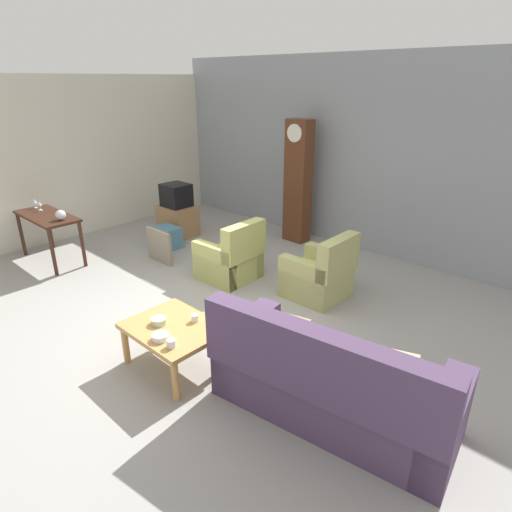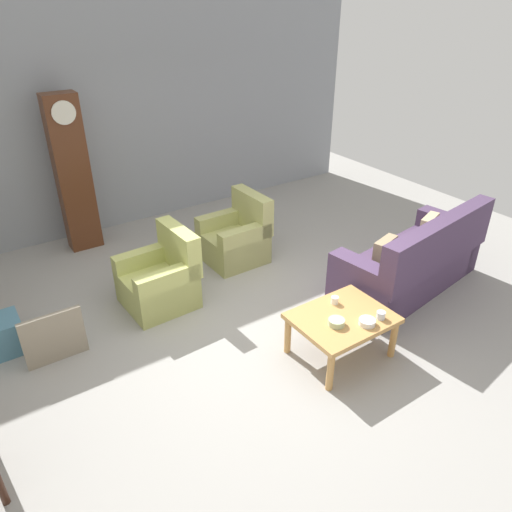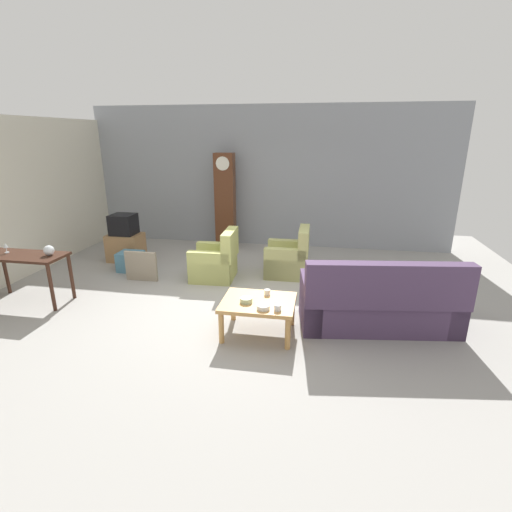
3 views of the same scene
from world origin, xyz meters
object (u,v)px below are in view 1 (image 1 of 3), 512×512
at_px(console_table_dark, 48,222).
at_px(glass_dome_cloche, 61,215).
at_px(tv_crt, 176,195).
at_px(bowl_shallow_green, 159,321).
at_px(coffee_table_wood, 174,332).
at_px(bowl_white_stacked, 160,337).
at_px(wine_glass_mid, 39,204).
at_px(couch_floral, 330,385).
at_px(tv_stand_cabinet, 178,220).
at_px(grandfather_clock, 298,182).
at_px(armchair_olive_near, 231,259).
at_px(cup_white_porcelain, 195,318).
at_px(storage_box_blue, 166,238).
at_px(framed_picture_leaning, 159,246).
at_px(cup_blue_rimmed, 171,343).
at_px(wine_glass_tall, 35,202).
at_px(armchair_olive_far, 320,276).

distance_m(console_table_dark, glass_dome_cloche, 0.48).
xyz_separation_m(tv_crt, bowl_shallow_green, (3.13, -2.64, -0.27)).
xyz_separation_m(coffee_table_wood, tv_crt, (-3.28, 2.57, 0.37)).
bearing_deg(console_table_dark, bowl_white_stacked, -8.83).
bearing_deg(wine_glass_mid, coffee_table_wood, -5.68).
distance_m(couch_floral, tv_stand_cabinet, 5.32).
bearing_deg(bowl_white_stacked, wine_glass_mid, 171.33).
bearing_deg(grandfather_clock, coffee_table_wood, -69.69).
relative_size(tv_crt, bowl_shallow_green, 2.97).
relative_size(console_table_dark, tv_crt, 2.71).
xyz_separation_m(armchair_olive_near, tv_stand_cabinet, (-2.16, 0.69, -0.02)).
relative_size(console_table_dark, tv_stand_cabinet, 1.91).
bearing_deg(wine_glass_mid, tv_stand_cabinet, 69.83).
bearing_deg(cup_white_porcelain, console_table_dark, 177.65).
distance_m(storage_box_blue, bowl_shallow_green, 3.44).
distance_m(tv_crt, cup_white_porcelain, 4.12).
distance_m(grandfather_clock, wine_glass_mid, 4.37).
height_order(couch_floral, grandfather_clock, grandfather_clock).
relative_size(couch_floral, framed_picture_leaning, 3.67).
distance_m(storage_box_blue, cup_white_porcelain, 3.47).
distance_m(couch_floral, cup_blue_rimmed, 1.49).
xyz_separation_m(tv_stand_cabinet, bowl_white_stacked, (3.38, -2.80, 0.22)).
relative_size(tv_crt, cup_blue_rimmed, 5.50).
bearing_deg(console_table_dark, armchair_olive_near, 29.67).
relative_size(storage_box_blue, cup_blue_rimmed, 5.14).
xyz_separation_m(tv_crt, framed_picture_leaning, (0.85, -1.03, -0.51)).
xyz_separation_m(bowl_white_stacked, wine_glass_tall, (-4.38, 0.64, 0.39)).
distance_m(coffee_table_wood, storage_box_blue, 3.51).
distance_m(couch_floral, grandfather_clock, 4.64).
xyz_separation_m(console_table_dark, tv_crt, (0.49, 2.20, 0.11)).
relative_size(armchair_olive_near, bowl_shallow_green, 5.70).
relative_size(coffee_table_wood, bowl_shallow_green, 5.94).
bearing_deg(grandfather_clock, console_table_dark, -123.62).
bearing_deg(framed_picture_leaning, cup_blue_rimmed, -33.18).
bearing_deg(grandfather_clock, storage_box_blue, -127.37).
relative_size(framed_picture_leaning, storage_box_blue, 1.34).
relative_size(storage_box_blue, wine_glass_mid, 2.78).
height_order(bowl_white_stacked, wine_glass_mid, wine_glass_mid).
distance_m(grandfather_clock, glass_dome_cloche, 3.96).
distance_m(couch_floral, armchair_olive_near, 3.07).
relative_size(wine_glass_tall, wine_glass_mid, 1.01).
bearing_deg(glass_dome_cloche, armchair_olive_near, 33.45).
distance_m(coffee_table_wood, bowl_white_stacked, 0.27).
bearing_deg(armchair_olive_near, storage_box_blue, 176.42).
xyz_separation_m(couch_floral, cup_white_porcelain, (-1.51, -0.24, 0.16)).
relative_size(armchair_olive_near, tv_crt, 1.92).
distance_m(tv_stand_cabinet, tv_crt, 0.50).
bearing_deg(wine_glass_tall, bowl_white_stacked, -8.36).
distance_m(couch_floral, tv_crt, 5.33).
distance_m(armchair_olive_near, armchair_olive_far, 1.37).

